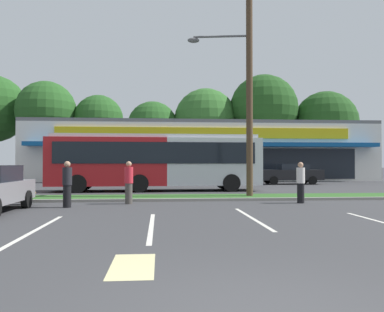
{
  "coord_description": "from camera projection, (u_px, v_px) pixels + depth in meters",
  "views": [
    {
      "loc": [
        -1.04,
        -4.1,
        1.64
      ],
      "look_at": [
        0.77,
        18.1,
        2.02
      ],
      "focal_mm": 37.22,
      "sensor_mm": 36.0,
      "label": 1
    }
  ],
  "objects": [
    {
      "name": "parking_stripe_2",
      "position": [
        252.0,
        218.0,
        11.75
      ],
      "size": [
        0.12,
        4.8,
        0.01
      ],
      "primitive_type": "cube",
      "color": "silver",
      "rests_on": "ground_plane"
    },
    {
      "name": "pedestrian_near_bench",
      "position": [
        129.0,
        182.0,
        15.82
      ],
      "size": [
        0.34,
        0.34,
        1.7
      ],
      "rotation": [
        0.0,
        0.0,
        4.99
      ],
      "color": "#47423D",
      "rests_on": "ground_plane"
    },
    {
      "name": "lot_arrow",
      "position": [
        132.0,
        266.0,
        6.3
      ],
      "size": [
        0.7,
        1.6,
        0.01
      ],
      "primitive_type": "cube",
      "color": "beige",
      "rests_on": "ground_plane"
    },
    {
      "name": "car_0",
      "position": [
        290.0,
        174.0,
        30.38
      ],
      "size": [
        4.77,
        1.91,
        1.53
      ],
      "rotation": [
        0.0,
        0.0,
        3.14
      ],
      "color": "black",
      "rests_on": "ground_plane"
    },
    {
      "name": "utility_pole",
      "position": [
        246.0,
        78.0,
        18.4
      ],
      "size": [
        3.1,
        2.39,
        10.45
      ],
      "color": "#4C3826",
      "rests_on": "ground_plane"
    },
    {
      "name": "tree_mid_left",
      "position": [
        99.0,
        120.0,
        48.91
      ],
      "size": [
        6.04,
        6.04,
        9.98
      ],
      "color": "#473323",
      "rests_on": "ground_plane"
    },
    {
      "name": "tree_mid_right",
      "position": [
        206.0,
        120.0,
        49.04
      ],
      "size": [
        7.74,
        7.74,
        10.79
      ],
      "color": "#473323",
      "rests_on": "ground_plane"
    },
    {
      "name": "tree_right",
      "position": [
        264.0,
        109.0,
        48.39
      ],
      "size": [
        8.28,
        8.28,
        12.34
      ],
      "color": "#473323",
      "rests_on": "ground_plane"
    },
    {
      "name": "storefront_building",
      "position": [
        200.0,
        152.0,
        39.35
      ],
      "size": [
        31.91,
        11.44,
        5.45
      ],
      "color": "silver",
      "rests_on": "ground_plane"
    },
    {
      "name": "curb_lip",
      "position": [
        184.0,
        200.0,
        16.88
      ],
      "size": [
        56.0,
        0.24,
        0.12
      ],
      "primitive_type": "cube",
      "color": "gray",
      "rests_on": "ground_plane"
    },
    {
      "name": "city_bus",
      "position": [
        156.0,
        161.0,
        23.09
      ],
      "size": [
        12.18,
        2.92,
        3.25
      ],
      "rotation": [
        0.0,
        0.0,
        0.03
      ],
      "color": "#AD191E",
      "rests_on": "ground_plane"
    },
    {
      "name": "tree_far_right",
      "position": [
        326.0,
        123.0,
        48.48
      ],
      "size": [
        7.77,
        7.77,
        10.34
      ],
      "color": "#473323",
      "rests_on": "ground_plane"
    },
    {
      "name": "bus_stop_bench",
      "position": [
        13.0,
        192.0,
        15.46
      ],
      "size": [
        1.6,
        0.45,
        0.95
      ],
      "rotation": [
        0.0,
        0.0,
        3.14
      ],
      "color": "brown",
      "rests_on": "ground_plane"
    },
    {
      "name": "parking_stripe_0",
      "position": [
        36.0,
        230.0,
        9.68
      ],
      "size": [
        0.12,
        4.8,
        0.01
      ],
      "primitive_type": "cube",
      "color": "silver",
      "rests_on": "ground_plane"
    },
    {
      "name": "tree_mid",
      "position": [
        153.0,
        127.0,
        48.85
      ],
      "size": [
        6.26,
        6.26,
        9.18
      ],
      "color": "#473323",
      "rests_on": "ground_plane"
    },
    {
      "name": "parking_stripe_1",
      "position": [
        151.0,
        226.0,
        10.22
      ],
      "size": [
        0.12,
        4.8,
        0.01
      ],
      "primitive_type": "cube",
      "color": "silver",
      "rests_on": "ground_plane"
    },
    {
      "name": "pedestrian_by_pole",
      "position": [
        301.0,
        182.0,
        16.14
      ],
      "size": [
        0.34,
        0.34,
        1.66
      ],
      "rotation": [
        0.0,
        0.0,
        3.41
      ],
      "color": "black",
      "rests_on": "ground_plane"
    },
    {
      "name": "tree_left",
      "position": [
        46.0,
        111.0,
        47.75
      ],
      "size": [
        7.14,
        7.14,
        11.44
      ],
      "color": "#473323",
      "rests_on": "ground_plane"
    },
    {
      "name": "pedestrian_mid",
      "position": [
        67.0,
        184.0,
        14.54
      ],
      "size": [
        0.34,
        0.34,
        1.7
      ],
      "rotation": [
        0.0,
        0.0,
        5.78
      ],
      "color": "black",
      "rests_on": "ground_plane"
    },
    {
      "name": "grass_median",
      "position": [
        182.0,
        197.0,
        18.09
      ],
      "size": [
        56.0,
        2.2,
        0.12
      ],
      "primitive_type": "cube",
      "color": "#2D5B23",
      "rests_on": "ground_plane"
    }
  ]
}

